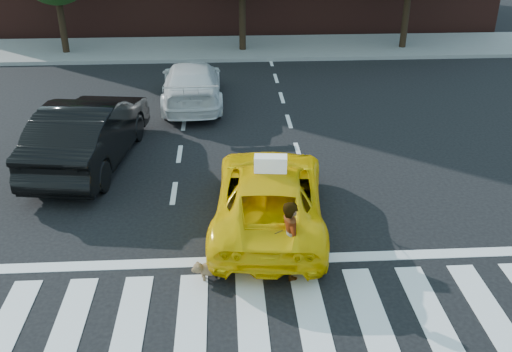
# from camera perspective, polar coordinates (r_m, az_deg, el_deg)

# --- Properties ---
(ground) EXTENTS (120.00, 120.00, 0.00)m
(ground) POSITION_cam_1_polar(r_m,az_deg,el_deg) (9.79, -0.41, -13.89)
(ground) COLOR black
(ground) RESTS_ON ground
(crosswalk) EXTENTS (13.00, 2.40, 0.01)m
(crosswalk) POSITION_cam_1_polar(r_m,az_deg,el_deg) (9.79, -0.41, -13.86)
(crosswalk) COLOR silver
(crosswalk) RESTS_ON ground
(stop_line) EXTENTS (12.00, 0.30, 0.01)m
(stop_line) POSITION_cam_1_polar(r_m,az_deg,el_deg) (11.05, -0.85, -8.44)
(stop_line) COLOR silver
(stop_line) RESTS_ON ground
(sidewalk_far) EXTENTS (30.00, 4.00, 0.15)m
(sidewalk_far) POSITION_cam_1_polar(r_m,az_deg,el_deg) (25.70, -2.52, 12.65)
(sidewalk_far) COLOR slate
(sidewalk_far) RESTS_ON ground
(taxi) EXTENTS (2.67, 4.99, 1.33)m
(taxi) POSITION_cam_1_polar(r_m,az_deg,el_deg) (11.89, 1.34, -1.93)
(taxi) COLOR yellow
(taxi) RESTS_ON ground
(black_sedan) EXTENTS (2.48, 5.35, 1.70)m
(black_sedan) POSITION_cam_1_polar(r_m,az_deg,el_deg) (15.13, -16.35, 4.27)
(black_sedan) COLOR black
(black_sedan) RESTS_ON ground
(white_suv) EXTENTS (2.08, 4.76, 1.36)m
(white_suv) POSITION_cam_1_polar(r_m,az_deg,el_deg) (18.94, -6.43, 9.19)
(white_suv) COLOR silver
(white_suv) RESTS_ON ground
(woman) EXTENTS (0.50, 0.64, 1.55)m
(woman) POSITION_cam_1_polar(r_m,az_deg,el_deg) (10.26, 3.49, -6.40)
(woman) COLOR #999999
(woman) RESTS_ON ground
(dog) EXTENTS (0.64, 0.34, 0.37)m
(dog) POSITION_cam_1_polar(r_m,az_deg,el_deg) (10.51, -4.83, -9.24)
(dog) COLOR #936B4A
(dog) RESTS_ON ground
(taxi_sign) EXTENTS (0.67, 0.34, 0.32)m
(taxi_sign) POSITION_cam_1_polar(r_m,az_deg,el_deg) (11.33, 1.47, 1.25)
(taxi_sign) COLOR white
(taxi_sign) RESTS_ON taxi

